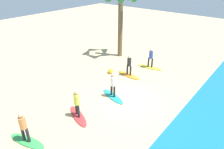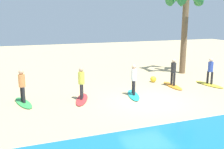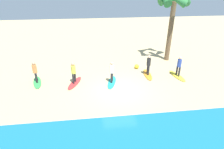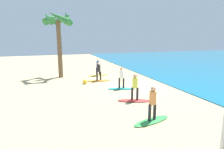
# 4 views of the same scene
# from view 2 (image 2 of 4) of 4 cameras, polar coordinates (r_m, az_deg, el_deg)

# --- Properties ---
(ground_plane) EXTENTS (60.00, 60.00, 0.00)m
(ground_plane) POSITION_cam_2_polar(r_m,az_deg,el_deg) (13.62, 8.04, -5.70)
(ground_plane) COLOR tan
(surfboard_yellow) EXTENTS (0.87, 2.16, 0.09)m
(surfboard_yellow) POSITION_cam_2_polar(r_m,az_deg,el_deg) (17.63, 20.43, -2.04)
(surfboard_yellow) COLOR yellow
(surfboard_yellow) RESTS_ON ground
(surfer_yellow) EXTENTS (0.32, 0.46, 1.64)m
(surfer_yellow) POSITION_cam_2_polar(r_m,az_deg,el_deg) (17.42, 20.67, 1.12)
(surfer_yellow) COLOR #232328
(surfer_yellow) RESTS_ON surfboard_yellow
(surfboard_orange) EXTENTS (0.72, 2.14, 0.09)m
(surfboard_orange) POSITION_cam_2_polar(r_m,az_deg,el_deg) (16.65, 13.07, -2.39)
(surfboard_orange) COLOR orange
(surfboard_orange) RESTS_ON ground
(surfer_orange) EXTENTS (0.32, 0.46, 1.64)m
(surfer_orange) POSITION_cam_2_polar(r_m,az_deg,el_deg) (16.43, 13.24, 0.96)
(surfer_orange) COLOR #232328
(surfer_orange) RESTS_ON surfboard_orange
(surfboard_teal) EXTENTS (1.10, 2.17, 0.09)m
(surfboard_teal) POSITION_cam_2_polar(r_m,az_deg,el_deg) (14.36, 4.69, -4.48)
(surfboard_teal) COLOR teal
(surfboard_teal) RESTS_ON ground
(surfer_teal) EXTENTS (0.32, 0.45, 1.64)m
(surfer_teal) POSITION_cam_2_polar(r_m,az_deg,el_deg) (14.10, 4.76, -0.62)
(surfer_teal) COLOR #232328
(surfer_teal) RESTS_ON surfboard_teal
(surfboard_red) EXTENTS (1.27, 2.16, 0.09)m
(surfboard_red) POSITION_cam_2_polar(r_m,az_deg,el_deg) (13.67, -6.59, -5.39)
(surfboard_red) COLOR red
(surfboard_red) RESTS_ON ground
(surfer_red) EXTENTS (0.32, 0.44, 1.64)m
(surfer_red) POSITION_cam_2_polar(r_m,az_deg,el_deg) (13.40, -6.70, -1.36)
(surfer_red) COLOR #232328
(surfer_red) RESTS_ON surfboard_red
(surfboard_green) EXTENTS (1.06, 2.17, 0.09)m
(surfboard_green) POSITION_cam_2_polar(r_m,az_deg,el_deg) (13.79, -18.76, -5.85)
(surfboard_green) COLOR green
(surfboard_green) RESTS_ON ground
(surfer_green) EXTENTS (0.32, 0.45, 1.64)m
(surfer_green) POSITION_cam_2_polar(r_m,az_deg,el_deg) (13.52, -19.05, -1.85)
(surfer_green) COLOR #232328
(surfer_green) RESTS_ON surfboard_green
(palm_tree) EXTENTS (2.88, 3.03, 6.39)m
(palm_tree) POSITION_cam_2_polar(r_m,az_deg,el_deg) (20.35, 15.85, 14.53)
(palm_tree) COLOR brown
(palm_tree) RESTS_ON ground
(beach_ball) EXTENTS (0.40, 0.40, 0.40)m
(beach_ball) POSITION_cam_2_polar(r_m,az_deg,el_deg) (17.46, 8.98, -1.01)
(beach_ball) COLOR yellow
(beach_ball) RESTS_ON ground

